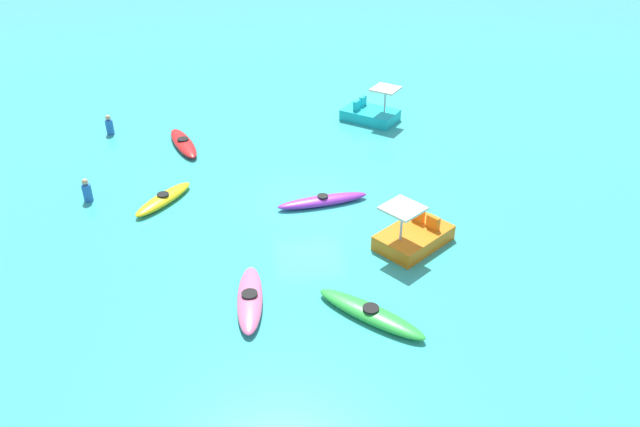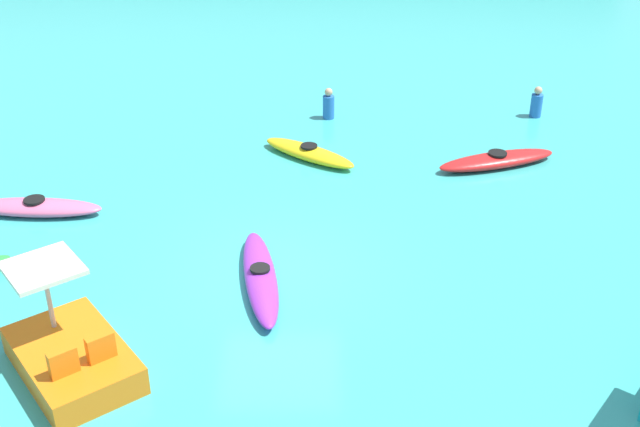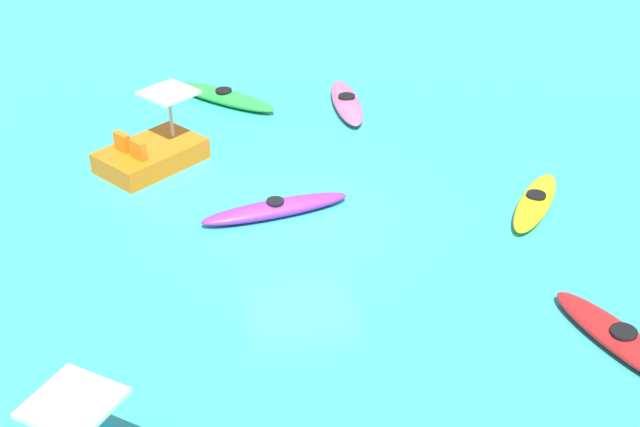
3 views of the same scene
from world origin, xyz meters
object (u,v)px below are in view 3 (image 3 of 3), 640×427
at_px(pedal_boat_orange, 151,152).
at_px(kayak_yellow, 535,202).
at_px(kayak_pink, 347,102).
at_px(kayak_red, 622,340).
at_px(kayak_green, 224,97).
at_px(kayak_purple, 275,209).

bearing_deg(pedal_boat_orange, kayak_yellow, 65.54).
bearing_deg(kayak_pink, kayak_red, 12.92).
height_order(kayak_pink, kayak_red, same).
relative_size(kayak_yellow, kayak_pink, 0.86).
distance_m(kayak_pink, kayak_red, 10.85).
distance_m(kayak_pink, kayak_green, 3.38).
height_order(kayak_yellow, pedal_boat_orange, pedal_boat_orange).
relative_size(kayak_purple, kayak_green, 1.15).
relative_size(kayak_red, pedal_boat_orange, 1.12).
bearing_deg(kayak_red, kayak_green, -154.06).
relative_size(kayak_yellow, kayak_purple, 0.77).
relative_size(kayak_purple, kayak_red, 1.06).
height_order(kayak_yellow, kayak_pink, same).
distance_m(kayak_pink, kayak_purple, 5.79).
xyz_separation_m(kayak_purple, pedal_boat_orange, (-2.85, -2.53, 0.17)).
relative_size(kayak_pink, kayak_green, 1.03).
relative_size(kayak_yellow, kayak_green, 0.89).
bearing_deg(pedal_boat_orange, kayak_red, 42.78).
distance_m(kayak_green, pedal_boat_orange, 3.88).
bearing_deg(kayak_purple, kayak_pink, 151.75).
bearing_deg(kayak_purple, pedal_boat_orange, -138.36).
distance_m(kayak_purple, kayak_green, 6.16).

